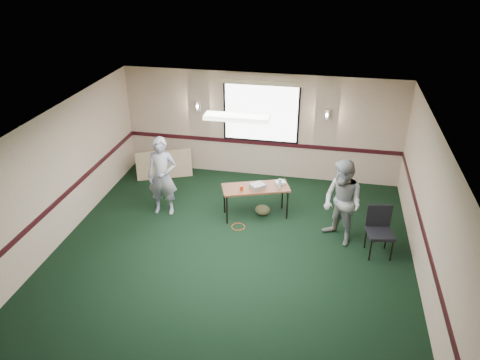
% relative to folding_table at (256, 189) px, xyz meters
% --- Properties ---
extents(ground, '(8.00, 8.00, 0.00)m').
position_rel_folding_table_xyz_m(ground, '(-0.22, -1.94, -0.67)').
color(ground, black).
rests_on(ground, ground).
extents(room_shell, '(8.00, 8.02, 8.00)m').
position_rel_folding_table_xyz_m(room_shell, '(-0.22, 0.19, 0.91)').
color(room_shell, tan).
rests_on(room_shell, ground).
extents(folding_table, '(1.56, 1.04, 0.72)m').
position_rel_folding_table_xyz_m(folding_table, '(0.00, 0.00, 0.00)').
color(folding_table, '#522F17').
rests_on(folding_table, ground).
extents(projector, '(0.38, 0.37, 0.10)m').
position_rel_folding_table_xyz_m(projector, '(0.05, -0.04, 0.10)').
color(projector, gray).
rests_on(projector, folding_table).
extents(game_console, '(0.25, 0.23, 0.05)m').
position_rel_folding_table_xyz_m(game_console, '(0.50, 0.27, 0.08)').
color(game_console, white).
rests_on(game_console, folding_table).
extents(red_cup, '(0.07, 0.07, 0.11)m').
position_rel_folding_table_xyz_m(red_cup, '(-0.27, -0.22, 0.11)').
color(red_cup, '#BB2A0C').
rests_on(red_cup, folding_table).
extents(water_bottle, '(0.06, 0.06, 0.21)m').
position_rel_folding_table_xyz_m(water_bottle, '(0.52, 0.07, 0.16)').
color(water_bottle, '#7FB7D0').
rests_on(water_bottle, folding_table).
extents(duffel_bag, '(0.37, 0.30, 0.24)m').
position_rel_folding_table_xyz_m(duffel_bag, '(0.15, 0.06, -0.55)').
color(duffel_bag, '#4A4A2A').
rests_on(duffel_bag, ground).
extents(cable_coil, '(0.39, 0.39, 0.01)m').
position_rel_folding_table_xyz_m(cable_coil, '(-0.28, -0.54, -0.66)').
color(cable_coil, '#B54016').
rests_on(cable_coil, ground).
extents(folded_table, '(1.39, 0.75, 0.73)m').
position_rel_folding_table_xyz_m(folded_table, '(-2.62, 1.41, -0.31)').
color(folded_table, '#9C8860').
rests_on(folded_table, ground).
extents(conference_chair, '(0.56, 0.58, 0.99)m').
position_rel_folding_table_xyz_m(conference_chair, '(2.58, -0.86, -0.09)').
color(conference_chair, black).
rests_on(conference_chair, ground).
extents(person_left, '(0.69, 0.48, 1.80)m').
position_rel_folding_table_xyz_m(person_left, '(-2.04, -0.23, 0.23)').
color(person_left, '#3F4A8A').
rests_on(person_left, ground).
extents(person_right, '(1.09, 1.09, 1.79)m').
position_rel_folding_table_xyz_m(person_right, '(1.84, -0.62, 0.22)').
color(person_right, '#7996BD').
rests_on(person_right, ground).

